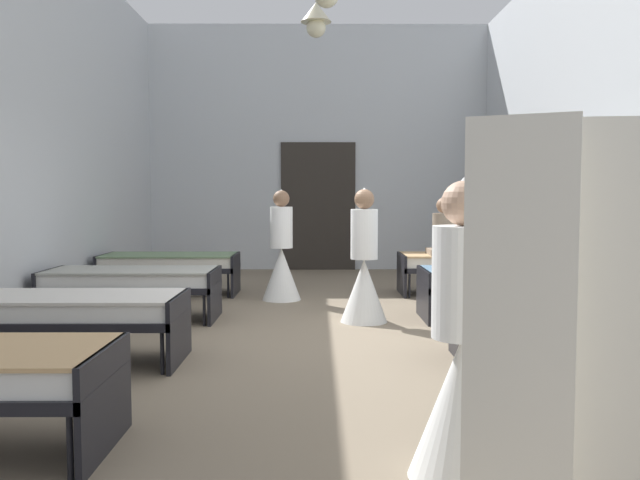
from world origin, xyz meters
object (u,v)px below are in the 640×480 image
(bed_left_row_1, at_px, (67,311))
(nurse_mid_aisle, at_px, (461,372))
(patient_seated_primary, at_px, (533,260))
(bed_left_row_3, at_px, (170,264))
(privacy_screen, at_px, (625,337))
(patient_seated_secondary, at_px, (444,233))
(bed_right_row_1, at_px, (572,310))
(bed_right_row_3, at_px, (467,263))
(nurse_near_aisle, at_px, (364,274))
(bed_right_row_2, at_px, (506,281))
(nurse_far_aisle, at_px, (282,261))
(bed_left_row_2, at_px, (132,281))

(bed_left_row_1, height_order, nurse_mid_aisle, nurse_mid_aisle)
(nurse_mid_aisle, distance_m, patient_seated_primary, 2.47)
(bed_left_row_3, bearing_deg, privacy_screen, -63.96)
(patient_seated_primary, xyz_separation_m, patient_seated_secondary, (0.00, 3.76, 0.00))
(bed_right_row_1, height_order, bed_right_row_3, same)
(bed_right_row_1, relative_size, nurse_near_aisle, 1.28)
(bed_right_row_1, bearing_deg, bed_right_row_3, 90.00)
(bed_left_row_3, relative_size, nurse_near_aisle, 1.28)
(nurse_near_aisle, bearing_deg, bed_right_row_2, 0.40)
(nurse_far_aisle, height_order, patient_seated_secondary, nurse_far_aisle)
(nurse_near_aisle, height_order, patient_seated_primary, nurse_near_aisle)
(bed_left_row_1, xyz_separation_m, bed_right_row_1, (4.22, 0.00, 0.00))
(bed_right_row_1, relative_size, patient_seated_primary, 2.38)
(bed_right_row_2, relative_size, bed_right_row_3, 1.00)
(bed_right_row_1, bearing_deg, patient_seated_secondary, 95.35)
(bed_left_row_2, height_order, bed_right_row_3, same)
(bed_left_row_2, bearing_deg, privacy_screen, -55.69)
(bed_left_row_2, bearing_deg, bed_left_row_3, 90.00)
(patient_seated_primary, bearing_deg, bed_left_row_3, 135.34)
(bed_left_row_3, bearing_deg, nurse_near_aisle, -38.03)
(bed_left_row_1, xyz_separation_m, bed_left_row_3, (0.00, 3.80, 0.00))
(bed_right_row_3, bearing_deg, patient_seated_secondary, -169.47)
(bed_left_row_2, bearing_deg, bed_left_row_1, -90.00)
(bed_left_row_2, relative_size, privacy_screen, 1.12)
(bed_left_row_3, xyz_separation_m, patient_seated_primary, (3.87, -3.82, 0.43))
(patient_seated_secondary, relative_size, privacy_screen, 0.47)
(nurse_far_aisle, relative_size, privacy_screen, 0.87)
(bed_right_row_2, xyz_separation_m, nurse_near_aisle, (-1.62, -0.14, 0.09))
(bed_left_row_3, bearing_deg, bed_left_row_1, -90.00)
(bed_right_row_2, xyz_separation_m, privacy_screen, (-0.95, -4.79, 0.41))
(patient_seated_primary, bearing_deg, privacy_screen, -101.83)
(bed_right_row_1, distance_m, nurse_far_aisle, 4.20)
(bed_right_row_1, xyz_separation_m, nurse_far_aisle, (-2.61, 3.29, 0.09))
(bed_left_row_2, xyz_separation_m, bed_left_row_3, (0.00, 1.90, 0.00))
(privacy_screen, bearing_deg, bed_left_row_2, 131.65)
(bed_left_row_1, xyz_separation_m, bed_right_row_3, (4.22, 3.80, 0.00))
(patient_seated_primary, distance_m, privacy_screen, 2.93)
(bed_right_row_1, relative_size, bed_left_row_2, 1.00)
(bed_right_row_1, bearing_deg, nurse_near_aisle, 132.48)
(bed_right_row_1, xyz_separation_m, bed_right_row_2, (0.00, 1.90, 0.00))
(bed_left_row_3, distance_m, patient_seated_primary, 5.46)
(bed_right_row_3, distance_m, privacy_screen, 6.77)
(bed_left_row_1, xyz_separation_m, privacy_screen, (3.27, -2.89, 0.41))
(bed_left_row_1, xyz_separation_m, bed_left_row_2, (0.00, 1.90, 0.00))
(bed_right_row_3, xyz_separation_m, nurse_near_aisle, (-1.62, -2.04, 0.09))
(bed_right_row_1, relative_size, bed_right_row_2, 1.00)
(bed_right_row_3, bearing_deg, nurse_mid_aisle, -103.35)
(nurse_mid_aisle, xyz_separation_m, nurse_far_aisle, (-1.18, 5.52, 0.00))
(bed_right_row_2, bearing_deg, nurse_far_aisle, 151.90)
(bed_left_row_1, relative_size, bed_right_row_2, 1.00)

